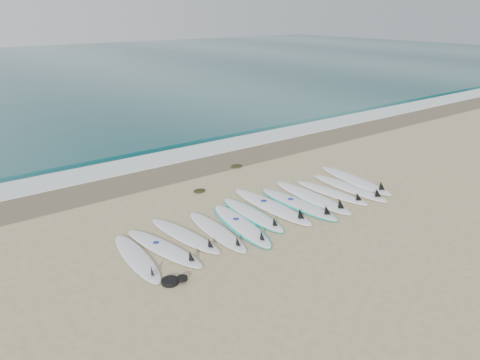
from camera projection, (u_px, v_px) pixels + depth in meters
ground at (266, 213)px, 11.58m from camera, size 120.00×120.00×0.00m
wet_sand_band at (181, 170)px, 14.63m from camera, size 120.00×1.80×0.01m
foam_band at (159, 159)px, 15.66m from camera, size 120.00×1.40×0.04m
wave_crest at (139, 148)px, 16.77m from camera, size 120.00×1.00×0.10m
surfboard_0 at (138, 258)px, 9.40m from camera, size 0.71×2.34×0.30m
surfboard_1 at (165, 248)px, 9.79m from camera, size 0.90×2.47×0.31m
surfboard_2 at (186, 236)px, 10.32m from camera, size 0.77×2.41×0.30m
surfboard_3 at (218, 232)px, 10.51m from camera, size 0.71×2.46×0.31m
surfboard_4 at (242, 225)px, 10.84m from camera, size 1.05×2.67×0.33m
surfboard_5 at (253, 214)px, 11.41m from camera, size 0.72×2.46×0.31m
surfboard_6 at (273, 207)px, 11.82m from camera, size 0.63×2.91×0.37m
surfboard_7 at (299, 204)px, 12.01m from camera, size 0.69×2.69×0.34m
surfboard_8 at (313, 197)px, 12.40m from camera, size 0.75×2.89×0.37m
surfboard_9 at (333, 193)px, 12.73m from camera, size 0.68×2.42×0.31m
surfboard_10 at (351, 188)px, 13.05m from camera, size 0.60×2.65×0.34m
surfboard_11 at (356, 180)px, 13.61m from camera, size 0.95×2.89×0.36m
seaweed_near at (199, 191)px, 12.93m from camera, size 0.35×0.28×0.07m
seaweed_far at (236, 166)px, 14.93m from camera, size 0.41×0.32×0.08m
leash_coil at (173, 281)px, 8.63m from camera, size 0.46×0.36×0.11m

